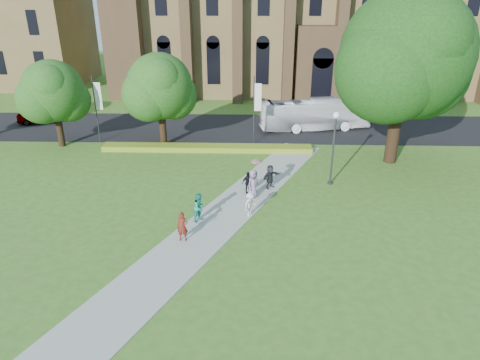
{
  "coord_description": "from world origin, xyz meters",
  "views": [
    {
      "loc": [
        1.95,
        -21.54,
        12.59
      ],
      "look_at": [
        1.16,
        3.33,
        1.6
      ],
      "focal_mm": 32.0,
      "sensor_mm": 36.0,
      "label": 1
    }
  ],
  "objects_px": {
    "streetlamp": "(334,140)",
    "pedestrian_0": "(182,227)",
    "car_0": "(39,116)",
    "tour_coach": "(314,114)",
    "large_tree": "(405,55)"
  },
  "relations": [
    {
      "from": "streetlamp",
      "to": "pedestrian_0",
      "type": "distance_m",
      "value": 12.47
    },
    {
      "from": "streetlamp",
      "to": "large_tree",
      "type": "relative_size",
      "value": 0.4
    },
    {
      "from": "large_tree",
      "to": "car_0",
      "type": "distance_m",
      "value": 35.59
    },
    {
      "from": "tour_coach",
      "to": "pedestrian_0",
      "type": "height_order",
      "value": "tour_coach"
    },
    {
      "from": "tour_coach",
      "to": "car_0",
      "type": "bearing_deg",
      "value": 76.88
    },
    {
      "from": "streetlamp",
      "to": "car_0",
      "type": "distance_m",
      "value": 31.44
    },
    {
      "from": "streetlamp",
      "to": "tour_coach",
      "type": "bearing_deg",
      "value": 87.95
    },
    {
      "from": "streetlamp",
      "to": "large_tree",
      "type": "distance_m",
      "value": 8.73
    },
    {
      "from": "tour_coach",
      "to": "streetlamp",
      "type": "bearing_deg",
      "value": 167.4
    },
    {
      "from": "tour_coach",
      "to": "car_0",
      "type": "relative_size",
      "value": 2.61
    },
    {
      "from": "tour_coach",
      "to": "pedestrian_0",
      "type": "bearing_deg",
      "value": 144.58
    },
    {
      "from": "car_0",
      "to": "pedestrian_0",
      "type": "xyz_separation_m",
      "value": [
        18.47,
        -22.4,
        0.16
      ]
    },
    {
      "from": "large_tree",
      "to": "pedestrian_0",
      "type": "distance_m",
      "value": 20.74
    },
    {
      "from": "large_tree",
      "to": "tour_coach",
      "type": "distance_m",
      "value": 12.16
    },
    {
      "from": "car_0",
      "to": "streetlamp",
      "type": "bearing_deg",
      "value": -134.3
    }
  ]
}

